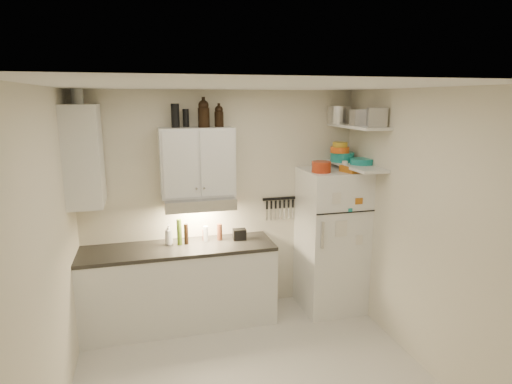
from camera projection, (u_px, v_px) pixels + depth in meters
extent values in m
cube|color=beige|center=(255.00, 382.00, 3.88)|extent=(3.20, 3.00, 0.02)
cube|color=white|center=(255.00, 84.00, 3.32)|extent=(3.20, 3.00, 0.02)
cube|color=beige|center=(222.00, 203.00, 5.02)|extent=(3.20, 0.02, 2.60)
cube|color=beige|center=(47.00, 263.00, 3.19)|extent=(0.02, 3.00, 2.60)
cube|color=beige|center=(421.00, 230.00, 4.00)|extent=(0.02, 3.00, 2.60)
cube|color=white|center=(180.00, 287.00, 4.77)|extent=(2.10, 0.60, 0.88)
cube|color=black|center=(178.00, 248.00, 4.67)|extent=(2.10, 0.62, 0.04)
cube|color=white|center=(197.00, 162.00, 4.67)|extent=(0.80, 0.33, 0.75)
cube|color=white|center=(84.00, 156.00, 4.23)|extent=(0.33, 0.55, 1.00)
cube|color=silver|center=(199.00, 202.00, 4.70)|extent=(0.76, 0.46, 0.12)
cube|color=white|center=(331.00, 240.00, 5.10)|extent=(0.70, 0.68, 1.70)
cube|color=white|center=(358.00, 127.00, 4.74)|extent=(0.30, 0.95, 0.03)
cube|color=white|center=(356.00, 166.00, 4.83)|extent=(0.30, 0.95, 0.03)
cube|color=black|center=(279.00, 199.00, 5.17)|extent=(0.42, 0.02, 0.03)
cylinder|color=#A02D12|center=(321.00, 167.00, 4.74)|extent=(0.24, 0.24, 0.12)
cube|color=#B66416|center=(351.00, 169.00, 4.76)|extent=(0.22, 0.25, 0.07)
cylinder|color=silver|center=(345.00, 166.00, 4.85)|extent=(0.08, 0.08, 0.11)
cylinder|color=silver|center=(339.00, 115.00, 5.02)|extent=(0.37, 0.37, 0.20)
cube|color=#AAAAAD|center=(360.00, 117.00, 4.62)|extent=(0.19, 0.17, 0.18)
cube|color=#AAAAAD|center=(377.00, 117.00, 4.47)|extent=(0.25, 0.25, 0.19)
cylinder|color=teal|center=(342.00, 157.00, 5.04)|extent=(0.28, 0.28, 0.11)
cylinder|color=#E45915|center=(340.00, 150.00, 4.98)|extent=(0.22, 0.22, 0.07)
cylinder|color=gold|center=(340.00, 145.00, 4.97)|extent=(0.17, 0.17, 0.06)
cylinder|color=teal|center=(362.00, 161.00, 4.83)|extent=(0.27, 0.27, 0.07)
cylinder|color=black|center=(186.00, 118.00, 4.61)|extent=(0.08, 0.08, 0.19)
cylinder|color=black|center=(175.00, 116.00, 4.53)|extent=(0.11, 0.11, 0.25)
cylinder|color=silver|center=(77.00, 96.00, 4.22)|extent=(0.12, 0.12, 0.15)
imported|color=white|center=(169.00, 233.00, 4.70)|extent=(0.12, 0.12, 0.26)
cylinder|color=#5D2F1C|center=(220.00, 232.00, 4.87)|extent=(0.07, 0.07, 0.19)
cylinder|color=#435E17|center=(179.00, 232.00, 4.70)|extent=(0.06, 0.06, 0.29)
cylinder|color=black|center=(186.00, 234.00, 4.73)|extent=(0.06, 0.06, 0.23)
cylinder|color=silver|center=(206.00, 233.00, 4.85)|extent=(0.07, 0.07, 0.17)
cylinder|color=#A02D12|center=(205.00, 235.00, 4.87)|extent=(0.07, 0.07, 0.12)
cube|color=black|center=(239.00, 234.00, 4.89)|extent=(0.15, 0.11, 0.13)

